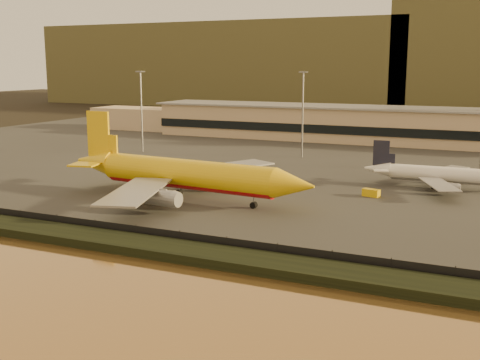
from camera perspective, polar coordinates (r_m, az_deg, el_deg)
The scene contains 11 objects.
ground at distance 105.21m, azimuth -3.08°, elevation -4.28°, with size 900.00×900.00×0.00m, color black.
embankment at distance 90.91m, azimuth -8.08°, elevation -6.37°, with size 320.00×7.00×1.40m, color black.
tarmac at distance 192.78m, azimuth 10.13°, elevation 2.54°, with size 320.00×220.00×0.20m, color #2D2D2D.
perimeter_fence at distance 93.97m, azimuth -6.78°, elevation -5.38°, with size 300.00×0.05×2.20m, color black.
terminal_building at distance 225.12m, azimuth 8.57°, elevation 5.34°, with size 202.00×25.00×12.60m.
apron_light_masts at distance 168.42m, azimuth 13.55°, elevation 6.57°, with size 152.20×12.20×25.40m.
distant_hills at distance 435.24m, azimuth 15.88°, elevation 10.98°, with size 470.00×160.00×70.00m.
dhl_cargo_jet at distance 123.57m, azimuth -5.35°, elevation 0.52°, with size 57.87×56.48×17.28m.
white_narrowbody_jet at distance 141.90m, azimuth 18.70°, elevation 0.45°, with size 35.21×34.44×10.14m.
gse_vehicle_yellow at distance 129.32m, azimuth 12.33°, elevation -1.19°, with size 3.55×1.60×1.60m, color #E3B60B.
gse_vehicle_white at distance 133.82m, azimuth -0.25°, elevation -0.54°, with size 3.51×1.58×1.58m, color white.
Camera 1 is at (47.30, -89.87, 27.47)m, focal length 45.00 mm.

